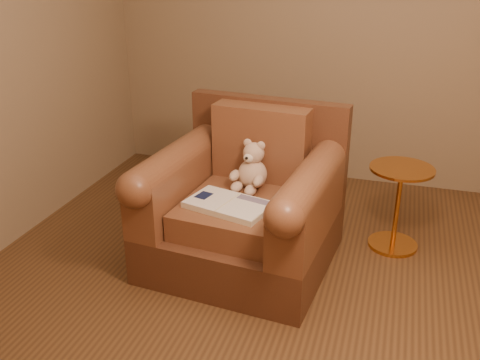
# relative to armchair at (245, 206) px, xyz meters

# --- Properties ---
(floor) EXTENTS (4.00, 4.00, 0.00)m
(floor) POSITION_rel_armchair_xyz_m (0.39, -0.45, -0.38)
(floor) COLOR brown
(floor) RESTS_ON ground
(armchair) EXTENTS (1.18, 1.13, 0.98)m
(armchair) POSITION_rel_armchair_xyz_m (0.00, 0.00, 0.00)
(armchair) COLOR #542F1C
(armchair) RESTS_ON floor
(teddy_bear) EXTENTS (0.23, 0.27, 0.32)m
(teddy_bear) POSITION_rel_armchair_xyz_m (0.01, 0.09, 0.21)
(teddy_bear) COLOR #CBA98E
(teddy_bear) RESTS_ON armchair
(guidebook) EXTENTS (0.54, 0.40, 0.04)m
(guidebook) POSITION_rel_armchair_xyz_m (-0.04, -0.23, 0.11)
(guidebook) COLOR beige
(guidebook) RESTS_ON armchair
(side_table) EXTENTS (0.42, 0.42, 0.58)m
(side_table) POSITION_rel_armchair_xyz_m (0.93, 0.44, -0.07)
(side_table) COLOR #D48A3A
(side_table) RESTS_ON floor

